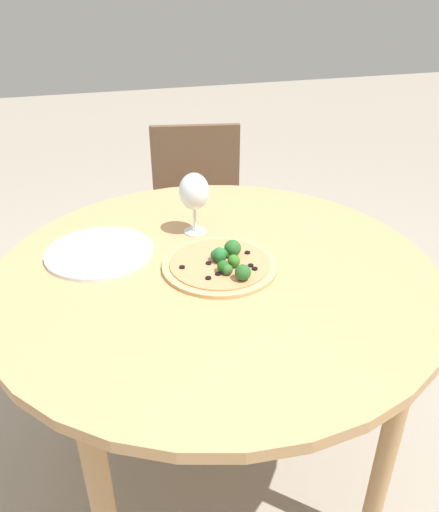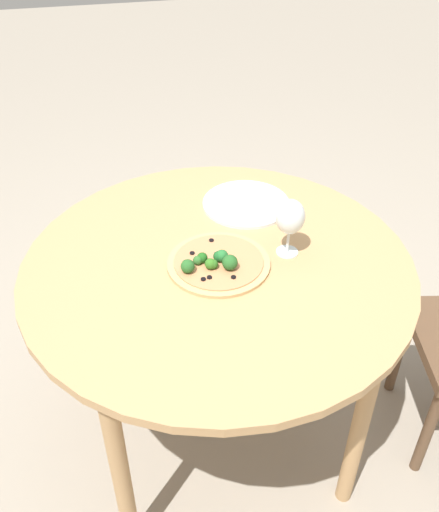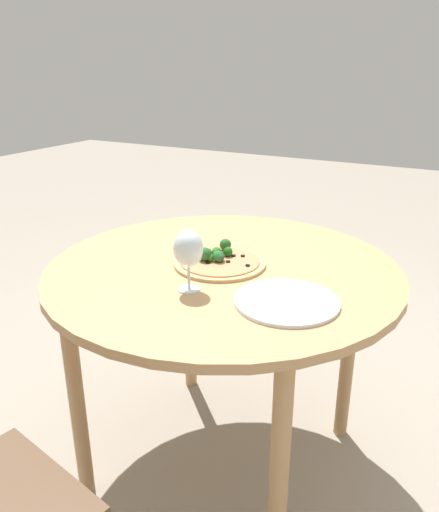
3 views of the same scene
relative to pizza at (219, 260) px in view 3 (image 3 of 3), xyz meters
The scene contains 5 objects.
ground_plane 0.78m from the pizza, ahead, with size 12.00×12.00×0.00m, color gray.
dining_table 0.10m from the pizza, ahead, with size 1.10×1.10×0.77m.
pizza is the anchor object (origin of this frame).
wine_glass 0.23m from the pizza, 84.31° to the right, with size 0.08×0.08×0.17m.
plate_near 0.32m from the pizza, 28.58° to the right, with size 0.28×0.28×0.01m.
Camera 3 is at (0.67, -1.27, 1.35)m, focal length 35.00 mm.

